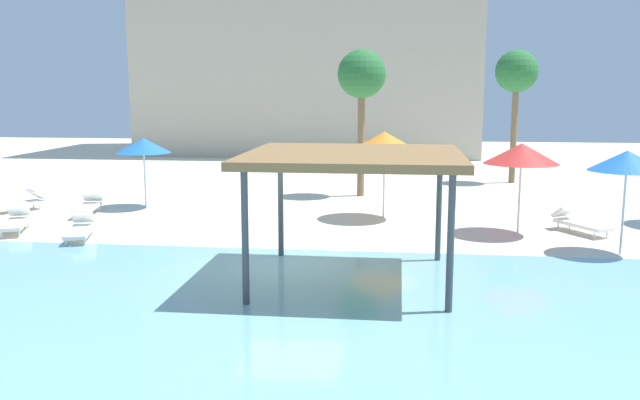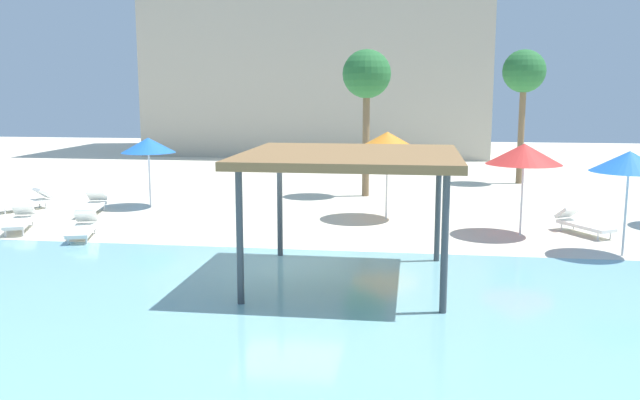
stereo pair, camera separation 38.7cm
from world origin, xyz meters
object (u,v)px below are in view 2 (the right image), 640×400
Objects in this scene: shade_pavilion at (350,160)px; lounge_chair_0 at (93,204)px; lounge_chair_3 at (581,223)px; palm_tree_1 at (524,74)px; beach_umbrella_blue_4 at (148,145)px; palm_tree_0 at (367,77)px; beach_umbrella_blue_1 at (629,162)px; beach_umbrella_orange_2 at (387,141)px; lounge_chair_2 at (27,201)px; lounge_chair_1 at (20,220)px; lounge_chair_4 at (83,227)px; beach_umbrella_red_0 at (524,154)px.

shade_pavilion is 12.04m from lounge_chair_0.
shade_pavilion is at bearing -77.78° from lounge_chair_3.
lounge_chair_0 is 0.33× the size of palm_tree_1.
palm_tree_1 reaches higher than beach_umbrella_blue_4.
lounge_chair_3 is 0.33× the size of palm_tree_0.
lounge_chair_0 is at bearing 167.41° from beach_umbrella_blue_1.
beach_umbrella_orange_2 is 11.11m from palm_tree_1.
shade_pavilion reaches higher than lounge_chair_2.
lounge_chair_2 is (-12.18, 7.31, -2.40)m from shade_pavilion.
lounge_chair_1 is 3.70m from lounge_chair_2.
beach_umbrella_blue_1 is at bearing -50.56° from palm_tree_0.
lounge_chair_2 is at bearing -151.47° from lounge_chair_4.
shade_pavilion is 17.98m from palm_tree_1.
beach_umbrella_blue_4 is 5.39m from lounge_chair_1.
lounge_chair_0 is 1.00× the size of lounge_chair_4.
lounge_chair_1 is 2.55m from lounge_chair_4.
palm_tree_0 reaches higher than lounge_chair_3.
beach_umbrella_red_0 is at bearing 72.37° from lounge_chair_0.
beach_umbrella_blue_4 is 5.59m from lounge_chair_4.
lounge_chair_0 and lounge_chair_4 have the same top height.
beach_umbrella_blue_4 is 16.64m from palm_tree_1.
lounge_chair_1 is at bearing -142.38° from palm_tree_1.
lounge_chair_0 and lounge_chair_3 have the same top height.
shade_pavilion is 1.73× the size of beach_umbrella_red_0.
beach_umbrella_blue_1 is at bearing -87.28° from palm_tree_1.
shade_pavilion is 9.01m from lounge_chair_3.
palm_tree_1 is (1.59, 11.24, 2.50)m from beach_umbrella_red_0.
beach_umbrella_blue_1 is 17.31m from lounge_chair_1.
lounge_chair_2 is 18.55m from lounge_chair_3.
palm_tree_1 is (5.61, 9.30, 2.33)m from beach_umbrella_orange_2.
lounge_chair_2 is at bearing 149.04° from shade_pavilion.
beach_umbrella_orange_2 is 12.87m from lounge_chair_2.
palm_tree_0 is at bearing 129.44° from beach_umbrella_blue_1.
lounge_chair_2 is at bearing -157.30° from palm_tree_0.
palm_tree_1 is at bearing 81.94° from beach_umbrella_red_0.
palm_tree_1 reaches higher than shade_pavilion.
shade_pavilion is 1.62× the size of beach_umbrella_orange_2.
lounge_chair_2 is (-18.92, 3.99, -2.11)m from beach_umbrella_blue_1.
beach_umbrella_blue_4 is at bearing 141.03° from lounge_chair_2.
beach_umbrella_red_0 is 3.15m from beach_umbrella_blue_1.
palm_tree_0 reaches higher than beach_umbrella_blue_4.
shade_pavilion is 8.96m from lounge_chair_4.
beach_umbrella_orange_2 is 10.29m from lounge_chair_0.
beach_umbrella_blue_1 is 0.94× the size of beach_umbrella_orange_2.
beach_umbrella_orange_2 is at bearing 146.36° from beach_umbrella_blue_1.
palm_tree_1 is at bearing 92.72° from beach_umbrella_blue_1.
lounge_chair_1 is (-10.42, 4.05, -2.40)m from shade_pavilion.
beach_umbrella_blue_1 is at bearing -33.64° from beach_umbrella_orange_2.
shade_pavilion is at bearing -129.16° from beach_umbrella_red_0.
lounge_chair_3 is at bearing 83.26° from lounge_chair_4.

